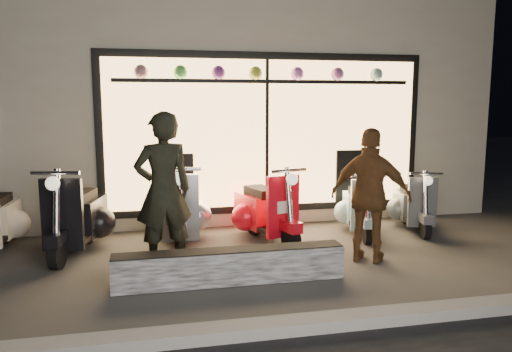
% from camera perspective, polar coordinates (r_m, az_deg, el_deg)
% --- Properties ---
extents(ground, '(40.00, 40.00, 0.00)m').
position_cam_1_polar(ground, '(6.54, -1.72, -10.00)').
color(ground, '#383533').
rests_on(ground, ground).
extents(kerb, '(40.00, 0.25, 0.12)m').
position_cam_1_polar(kerb, '(4.70, 2.94, -16.84)').
color(kerb, slate).
rests_on(kerb, ground).
extents(shop_building, '(10.20, 6.23, 4.20)m').
position_cam_1_polar(shop_building, '(11.14, -6.50, 8.57)').
color(shop_building, beige).
rests_on(shop_building, ground).
extents(graffiti_barrier, '(2.65, 0.28, 0.40)m').
position_cam_1_polar(graffiti_barrier, '(5.83, -2.95, -10.26)').
color(graffiti_barrier, black).
rests_on(graffiti_barrier, ground).
extents(scooter_silver, '(0.61, 1.63, 1.16)m').
position_cam_1_polar(scooter_silver, '(7.55, -8.49, -3.91)').
color(scooter_silver, black).
rests_on(scooter_silver, ground).
extents(scooter_red, '(0.77, 1.56, 1.11)m').
position_cam_1_polar(scooter_red, '(7.60, 0.80, -3.88)').
color(scooter_red, black).
rests_on(scooter_red, ground).
extents(scooter_black, '(0.73, 1.65, 1.17)m').
position_cam_1_polar(scooter_black, '(7.46, -19.57, -4.41)').
color(scooter_black, black).
rests_on(scooter_black, ground).
extents(scooter_blue, '(0.66, 1.38, 0.98)m').
position_cam_1_polar(scooter_blue, '(8.17, 11.73, -3.56)').
color(scooter_blue, black).
rests_on(scooter_blue, ground).
extents(scooter_grey, '(0.64, 1.37, 0.98)m').
position_cam_1_polar(scooter_grey, '(8.65, 17.43, -3.12)').
color(scooter_grey, black).
rests_on(scooter_grey, ground).
extents(man, '(0.79, 0.60, 1.96)m').
position_cam_1_polar(man, '(6.29, -10.55, -1.67)').
color(man, black).
rests_on(man, ground).
extents(woman, '(1.08, 0.93, 1.75)m').
position_cam_1_polar(woman, '(6.59, 12.95, -2.23)').
color(woman, brown).
rests_on(woman, ground).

